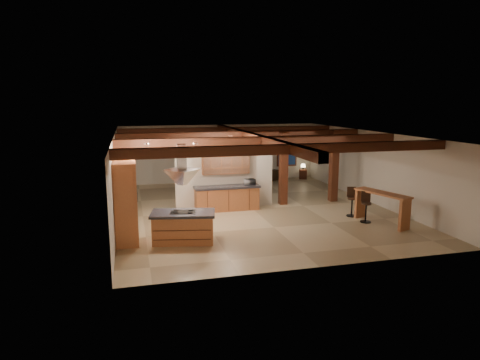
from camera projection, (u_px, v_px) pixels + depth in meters
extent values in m
plane|color=tan|center=(253.00, 209.00, 16.43)|extent=(12.00, 12.00, 0.00)
plane|color=beige|center=(220.00, 153.00, 21.87)|extent=(10.00, 0.00, 10.00)
plane|color=beige|center=(322.00, 211.00, 10.46)|extent=(10.00, 0.00, 10.00)
plane|color=beige|center=(116.00, 178.00, 14.93)|extent=(0.00, 12.00, 12.00)
plane|color=beige|center=(371.00, 167.00, 17.40)|extent=(0.00, 12.00, 12.00)
plane|color=#3D2013|center=(253.00, 134.00, 15.90)|extent=(12.00, 12.00, 0.00)
cube|color=#3D230F|center=(293.00, 149.00, 12.12)|extent=(10.00, 0.25, 0.28)
cube|color=#3D230F|center=(264.00, 140.00, 14.69)|extent=(10.00, 0.25, 0.28)
cube|color=#3D230F|center=(244.00, 135.00, 17.16)|extent=(10.00, 0.25, 0.28)
cube|color=#3D230F|center=(229.00, 130.00, 19.73)|extent=(10.00, 0.25, 0.28)
cube|color=#3D230F|center=(253.00, 137.00, 15.92)|extent=(0.28, 12.00, 0.28)
cube|color=#3D230F|center=(283.00, 168.00, 16.99)|extent=(0.30, 0.30, 2.90)
cube|color=#3D230F|center=(334.00, 166.00, 17.53)|extent=(0.30, 0.30, 2.90)
cube|color=#3D230F|center=(310.00, 139.00, 17.05)|extent=(2.50, 0.28, 0.28)
cube|color=beige|center=(225.00, 180.00, 16.46)|extent=(3.80, 0.18, 2.20)
cube|color=#AC6437|center=(126.00, 201.00, 12.59)|extent=(0.64, 1.60, 2.40)
cube|color=silver|center=(136.00, 202.00, 12.67)|extent=(0.06, 0.62, 0.95)
cube|color=black|center=(137.00, 195.00, 12.64)|extent=(0.01, 0.50, 0.28)
cube|color=#AC6437|center=(227.00, 199.00, 16.21)|extent=(2.40, 0.60, 0.86)
cube|color=black|center=(227.00, 187.00, 16.12)|extent=(2.50, 0.66, 0.08)
cube|color=#AC6437|center=(225.00, 161.00, 16.15)|extent=(1.80, 0.34, 0.95)
cube|color=silver|center=(227.00, 162.00, 15.98)|extent=(1.74, 0.02, 0.90)
pyramid|color=silver|center=(182.00, 185.00, 12.32)|extent=(1.10, 1.10, 0.45)
cube|color=silver|center=(182.00, 157.00, 12.17)|extent=(0.26, 0.22, 0.73)
cube|color=#3D230F|center=(258.00, 151.00, 22.30)|extent=(1.10, 0.05, 1.70)
cube|color=black|center=(258.00, 151.00, 22.27)|extent=(0.95, 0.02, 1.55)
cube|color=#3D230F|center=(287.00, 150.00, 22.70)|extent=(1.10, 0.05, 1.70)
cube|color=black|center=(287.00, 150.00, 22.67)|extent=(0.95, 0.02, 1.55)
cube|color=#3D230F|center=(191.00, 149.00, 21.40)|extent=(0.65, 0.04, 0.85)
cube|color=#275C37|center=(191.00, 149.00, 21.38)|extent=(0.55, 0.01, 0.75)
cylinder|color=silver|center=(195.00, 143.00, 12.60)|extent=(0.16, 0.16, 0.03)
cylinder|color=silver|center=(230.00, 136.00, 15.18)|extent=(0.16, 0.16, 0.03)
cylinder|color=silver|center=(147.00, 144.00, 12.54)|extent=(0.16, 0.16, 0.03)
cube|color=#AC6437|center=(183.00, 228.00, 12.56)|extent=(1.88, 1.20, 0.83)
cube|color=black|center=(183.00, 213.00, 12.48)|extent=(2.01, 1.34, 0.08)
cube|color=black|center=(183.00, 212.00, 12.47)|extent=(0.81, 0.62, 0.02)
imported|color=#3A1A0E|center=(227.00, 185.00, 19.50)|extent=(1.72, 1.02, 0.59)
imported|color=black|center=(263.00, 175.00, 22.15)|extent=(2.07, 1.48, 0.56)
imported|color=silver|center=(250.00, 182.00, 16.32)|extent=(0.42, 0.31, 0.22)
cube|color=#AC6437|center=(382.00, 193.00, 14.32)|extent=(1.11, 2.13, 0.06)
cube|color=#AC6437|center=(405.00, 215.00, 13.64)|extent=(0.47, 0.24, 1.03)
cube|color=#AC6437|center=(360.00, 203.00, 15.19)|extent=(0.47, 0.24, 1.03)
cube|color=#3D230F|center=(303.00, 174.00, 22.71)|extent=(0.52, 0.52, 0.50)
cylinder|color=black|center=(303.00, 168.00, 22.66)|extent=(0.06, 0.06, 0.15)
cone|color=#FFDC99|center=(303.00, 165.00, 22.63)|extent=(0.26, 0.26, 0.17)
cylinder|color=black|center=(366.00, 203.00, 14.55)|extent=(0.33, 0.33, 0.06)
cube|color=black|center=(366.00, 196.00, 14.66)|extent=(0.31, 0.14, 0.37)
cylinder|color=black|center=(366.00, 213.00, 14.61)|extent=(0.06, 0.06, 0.64)
cylinder|color=black|center=(365.00, 222.00, 14.67)|extent=(0.37, 0.37, 0.03)
cylinder|color=black|center=(352.00, 198.00, 15.30)|extent=(0.33, 0.33, 0.06)
cube|color=black|center=(351.00, 192.00, 15.41)|extent=(0.31, 0.11, 0.37)
cylinder|color=black|center=(352.00, 207.00, 15.36)|extent=(0.06, 0.06, 0.64)
cylinder|color=black|center=(351.00, 216.00, 15.41)|extent=(0.37, 0.37, 0.03)
cube|color=#3D230F|center=(211.00, 185.00, 18.87)|extent=(0.51, 0.51, 0.06)
cube|color=#3D230F|center=(211.00, 176.00, 19.00)|extent=(0.40, 0.18, 0.72)
cylinder|color=#3D230F|center=(206.00, 191.00, 18.77)|extent=(0.05, 0.05, 0.40)
cylinder|color=#3D230F|center=(214.00, 191.00, 18.74)|extent=(0.05, 0.05, 0.40)
cylinder|color=#3D230F|center=(208.00, 189.00, 19.09)|extent=(0.05, 0.05, 0.40)
cylinder|color=#3D230F|center=(215.00, 189.00, 19.06)|extent=(0.05, 0.05, 0.40)
cube|color=#3D230F|center=(215.00, 180.00, 20.19)|extent=(0.51, 0.51, 0.06)
cube|color=#3D230F|center=(214.00, 173.00, 19.92)|extent=(0.40, 0.18, 0.72)
cylinder|color=#3D230F|center=(219.00, 184.00, 20.37)|extent=(0.05, 0.05, 0.40)
cylinder|color=#3D230F|center=(212.00, 184.00, 20.40)|extent=(0.05, 0.05, 0.40)
cylinder|color=#3D230F|center=(218.00, 185.00, 20.06)|extent=(0.05, 0.05, 0.40)
cylinder|color=#3D230F|center=(211.00, 185.00, 20.08)|extent=(0.05, 0.05, 0.40)
cube|color=#3D230F|center=(226.00, 185.00, 18.82)|extent=(0.51, 0.51, 0.06)
cube|color=#3D230F|center=(226.00, 177.00, 18.95)|extent=(0.40, 0.18, 0.72)
cylinder|color=#3D230F|center=(222.00, 191.00, 18.71)|extent=(0.05, 0.05, 0.40)
cylinder|color=#3D230F|center=(229.00, 191.00, 18.68)|extent=(0.05, 0.05, 0.40)
cylinder|color=#3D230F|center=(223.00, 190.00, 19.03)|extent=(0.05, 0.05, 0.40)
cylinder|color=#3D230F|center=(230.00, 190.00, 19.00)|extent=(0.05, 0.05, 0.40)
cube|color=#3D230F|center=(229.00, 180.00, 20.13)|extent=(0.51, 0.51, 0.06)
cube|color=#3D230F|center=(229.00, 173.00, 19.87)|extent=(0.40, 0.18, 0.72)
cylinder|color=#3D230F|center=(233.00, 184.00, 20.32)|extent=(0.05, 0.05, 0.40)
cylinder|color=#3D230F|center=(226.00, 184.00, 20.35)|extent=(0.05, 0.05, 0.40)
cylinder|color=#3D230F|center=(232.00, 185.00, 20.00)|extent=(0.05, 0.05, 0.40)
cylinder|color=#3D230F|center=(225.00, 185.00, 20.03)|extent=(0.05, 0.05, 0.40)
cube|color=#3D230F|center=(241.00, 186.00, 18.76)|extent=(0.51, 0.51, 0.06)
cube|color=#3D230F|center=(241.00, 177.00, 18.89)|extent=(0.40, 0.18, 0.72)
cylinder|color=#3D230F|center=(237.00, 191.00, 18.66)|extent=(0.05, 0.05, 0.40)
cylinder|color=#3D230F|center=(244.00, 192.00, 18.63)|extent=(0.05, 0.05, 0.40)
cylinder|color=#3D230F|center=(238.00, 190.00, 18.97)|extent=(0.05, 0.05, 0.40)
cylinder|color=#3D230F|center=(245.00, 190.00, 18.95)|extent=(0.05, 0.05, 0.40)
cube|color=#3D230F|center=(243.00, 180.00, 20.07)|extent=(0.51, 0.51, 0.06)
cube|color=#3D230F|center=(243.00, 173.00, 19.81)|extent=(0.40, 0.18, 0.72)
cylinder|color=#3D230F|center=(247.00, 184.00, 20.26)|extent=(0.05, 0.05, 0.40)
cylinder|color=#3D230F|center=(240.00, 184.00, 20.29)|extent=(0.05, 0.05, 0.40)
cylinder|color=#3D230F|center=(246.00, 186.00, 19.94)|extent=(0.05, 0.05, 0.40)
cylinder|color=#3D230F|center=(240.00, 185.00, 19.97)|extent=(0.05, 0.05, 0.40)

